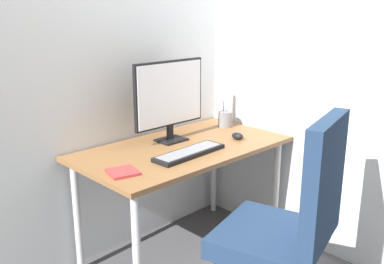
# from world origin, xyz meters

# --- Properties ---
(ground_plane) EXTENTS (8.00, 8.00, 0.00)m
(ground_plane) POSITION_xyz_m (0.00, 0.00, 0.00)
(ground_plane) COLOR #4C4C51
(wall_back) EXTENTS (2.38, 0.04, 2.80)m
(wall_back) POSITION_xyz_m (0.00, 0.37, 1.40)
(wall_back) COLOR silver
(wall_back) RESTS_ON ground_plane
(wall_side_right) EXTENTS (0.04, 1.80, 2.80)m
(wall_side_right) POSITION_xyz_m (0.66, -0.16, 1.40)
(wall_side_right) COLOR silver
(wall_side_right) RESTS_ON ground_plane
(desk) EXTENTS (1.27, 0.69, 0.71)m
(desk) POSITION_xyz_m (0.00, 0.00, 0.63)
(desk) COLOR brown
(desk) RESTS_ON ground_plane
(office_chair) EXTENTS (0.65, 0.63, 1.05)m
(office_chair) POSITION_xyz_m (-0.06, -0.80, 0.53)
(office_chair) COLOR black
(office_chair) RESTS_ON ground_plane
(monitor) EXTENTS (0.52, 0.14, 0.49)m
(monitor) POSITION_xyz_m (0.02, 0.14, 0.98)
(monitor) COLOR black
(monitor) RESTS_ON desk
(keyboard) EXTENTS (0.46, 0.15, 0.03)m
(keyboard) POSITION_xyz_m (-0.08, -0.14, 0.72)
(keyboard) COLOR black
(keyboard) RESTS_ON desk
(mouse) EXTENTS (0.05, 0.08, 0.04)m
(mouse) POSITION_xyz_m (0.33, -0.14, 0.73)
(mouse) COLOR black
(mouse) RESTS_ON desk
(pen_holder) EXTENTS (0.10, 0.10, 0.18)m
(pen_holder) POSITION_xyz_m (0.51, 0.12, 0.76)
(pen_holder) COLOR slate
(pen_holder) RESTS_ON desk
(notebook) EXTENTS (0.17, 0.17, 0.01)m
(notebook) POSITION_xyz_m (-0.51, -0.11, 0.71)
(notebook) COLOR #B23333
(notebook) RESTS_ON desk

